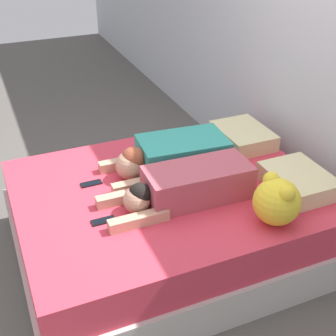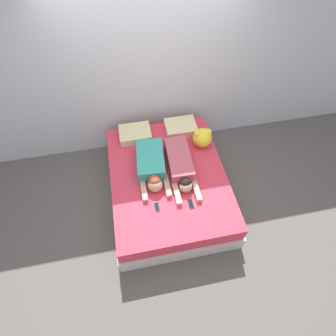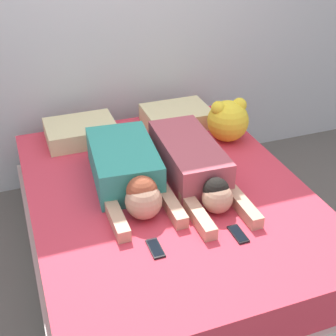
{
  "view_description": "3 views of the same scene",
  "coord_description": "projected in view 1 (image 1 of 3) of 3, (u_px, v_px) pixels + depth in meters",
  "views": [
    {
      "loc": [
        2.44,
        -1.04,
        2.28
      ],
      "look_at": [
        0.0,
        0.0,
        0.69
      ],
      "focal_mm": 50.0,
      "sensor_mm": 36.0,
      "label": 1
    },
    {
      "loc": [
        -0.4,
        -2.01,
        3.56
      ],
      "look_at": [
        0.0,
        0.0,
        0.69
      ],
      "focal_mm": 28.0,
      "sensor_mm": 36.0,
      "label": 2
    },
    {
      "loc": [
        -0.78,
        -2.14,
        2.11
      ],
      "look_at": [
        0.0,
        0.0,
        0.69
      ],
      "focal_mm": 50.0,
      "sensor_mm": 36.0,
      "label": 3
    }
  ],
  "objects": [
    {
      "name": "pillow_head_right",
      "position": [
        298.0,
        181.0,
        3.12
      ],
      "size": [
        0.48,
        0.36,
        0.12
      ],
      "color": "beige",
      "rests_on": "bed"
    },
    {
      "name": "person_left",
      "position": [
        170.0,
        156.0,
        3.31
      ],
      "size": [
        0.42,
        0.9,
        0.23
      ],
      "color": "teal",
      "rests_on": "bed"
    },
    {
      "name": "ground_plane",
      "position": [
        168.0,
        248.0,
        3.45
      ],
      "size": [
        12.0,
        12.0,
        0.0
      ],
      "primitive_type": "plane",
      "color": "#5B5651"
    },
    {
      "name": "pillow_head_left",
      "position": [
        243.0,
        136.0,
        3.69
      ],
      "size": [
        0.48,
        0.36,
        0.12
      ],
      "color": "beige",
      "rests_on": "bed"
    },
    {
      "name": "cell_phone_right",
      "position": [
        103.0,
        221.0,
        2.84
      ],
      "size": [
        0.06,
        0.15,
        0.01
      ],
      "color": "black",
      "rests_on": "bed"
    },
    {
      "name": "person_right",
      "position": [
        186.0,
        186.0,
        2.99
      ],
      "size": [
        0.34,
        0.99,
        0.22
      ],
      "color": "#B24C59",
      "rests_on": "bed"
    },
    {
      "name": "bed",
      "position": [
        168.0,
        219.0,
        3.31
      ],
      "size": [
        1.65,
        2.08,
        0.54
      ],
      "color": "beige",
      "rests_on": "ground_plane"
    },
    {
      "name": "plush_toy",
      "position": [
        277.0,
        201.0,
        2.76
      ],
      "size": [
        0.29,
        0.29,
        0.3
      ],
      "color": "yellow",
      "rests_on": "bed"
    },
    {
      "name": "cell_phone_left",
      "position": [
        91.0,
        183.0,
        3.2
      ],
      "size": [
        0.06,
        0.15,
        0.01
      ],
      "color": "black",
      "rests_on": "bed"
    },
    {
      "name": "wall_back",
      "position": [
        329.0,
        56.0,
        3.18
      ],
      "size": [
        12.0,
        0.06,
        2.6
      ],
      "color": "silver",
      "rests_on": "ground_plane"
    }
  ]
}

